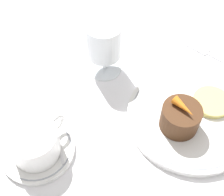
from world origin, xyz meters
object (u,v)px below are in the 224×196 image
dinner_plate (190,117)px  dessert_cake (180,118)px  coffee_cup (35,143)px  wine_glass (104,44)px  fork (214,56)px

dinner_plate → dessert_cake: bearing=171.3°
coffee_cup → dinner_plate: bearing=-34.9°
wine_glass → fork: (0.19, -0.16, -0.07)m
wine_glass → dessert_cake: wine_glass is taller
coffee_cup → wine_glass: wine_glass is taller
dinner_plate → fork: dinner_plate is taller
fork → wine_glass: bearing=138.8°
wine_glass → dessert_cake: (-0.03, -0.20, -0.04)m
dinner_plate → coffee_cup: size_ratio=2.15×
fork → dessert_cake: (-0.21, -0.04, 0.04)m
coffee_cup → wine_glass: (0.23, 0.04, 0.04)m
dinner_plate → wine_glass: wine_glass is taller
coffee_cup → dessert_cake: 0.26m
dinner_plate → wine_glass: 0.22m
dinner_plate → wine_glass: size_ratio=2.01×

